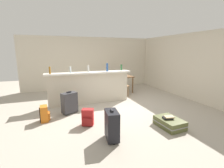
# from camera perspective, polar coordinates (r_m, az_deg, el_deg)

# --- Properties ---
(ground_plane) EXTENTS (13.00, 13.00, 0.05)m
(ground_plane) POSITION_cam_1_polar(r_m,az_deg,el_deg) (5.60, 0.52, -7.83)
(ground_plane) COLOR #ADA393
(wall_back) EXTENTS (6.60, 0.10, 2.50)m
(wall_back) POSITION_cam_1_polar(r_m,az_deg,el_deg) (8.23, -7.02, 7.38)
(wall_back) COLOR beige
(wall_back) RESTS_ON ground_plane
(wall_right) EXTENTS (0.10, 6.00, 2.50)m
(wall_right) POSITION_cam_1_polar(r_m,az_deg,el_deg) (7.21, 23.09, 5.98)
(wall_right) COLOR beige
(wall_right) RESTS_ON ground_plane
(partition_half_wall) EXTENTS (2.80, 0.20, 1.07)m
(partition_half_wall) POSITION_cam_1_polar(r_m,az_deg,el_deg) (5.77, -7.80, -1.57)
(partition_half_wall) COLOR beige
(partition_half_wall) RESTS_ON ground_plane
(bar_countertop) EXTENTS (2.96, 0.40, 0.05)m
(bar_countertop) POSITION_cam_1_polar(r_m,az_deg,el_deg) (5.67, -7.95, 3.94)
(bar_countertop) COLOR white
(bar_countertop) RESTS_ON partition_half_wall
(bottle_amber) EXTENTS (0.06, 0.06, 0.23)m
(bottle_amber) POSITION_cam_1_polar(r_m,az_deg,el_deg) (5.46, -21.03, 4.51)
(bottle_amber) COLOR #9E661E
(bottle_amber) RESTS_ON bar_countertop
(bottle_clear) EXTENTS (0.06, 0.06, 0.21)m
(bottle_clear) POSITION_cam_1_polar(r_m,az_deg,el_deg) (5.54, -14.41, 4.88)
(bottle_clear) COLOR silver
(bottle_clear) RESTS_ON bar_countertop
(bottle_white) EXTENTS (0.06, 0.06, 0.24)m
(bottle_white) POSITION_cam_1_polar(r_m,az_deg,el_deg) (5.59, -8.33, 5.30)
(bottle_white) COLOR silver
(bottle_white) RESTS_ON bar_countertop
(bottle_blue) EXTENTS (0.07, 0.07, 0.29)m
(bottle_blue) POSITION_cam_1_polar(r_m,az_deg,el_deg) (5.78, -1.70, 5.88)
(bottle_blue) COLOR #284C89
(bottle_blue) RESTS_ON bar_countertop
(bottle_green) EXTENTS (0.06, 0.06, 0.22)m
(bottle_green) POSITION_cam_1_polar(r_m,az_deg,el_deg) (6.11, 3.30, 5.85)
(bottle_green) COLOR #2D6B38
(bottle_green) RESTS_ON bar_countertop
(dining_table) EXTENTS (1.10, 0.80, 0.74)m
(dining_table) POSITION_cam_1_polar(r_m,az_deg,el_deg) (7.24, 2.65, 2.09)
(dining_table) COLOR brown
(dining_table) RESTS_ON ground_plane
(dining_chair_near_partition) EXTENTS (0.45, 0.45, 0.93)m
(dining_chair_near_partition) POSITION_cam_1_polar(r_m,az_deg,el_deg) (6.76, 3.78, 0.28)
(dining_chair_near_partition) COLOR #9E754C
(dining_chair_near_partition) RESTS_ON ground_plane
(dining_chair_far_side) EXTENTS (0.46, 0.46, 0.93)m
(dining_chair_far_side) POSITION_cam_1_polar(r_m,az_deg,el_deg) (7.76, 1.81, 1.74)
(dining_chair_far_side) COLOR #9E754C
(dining_chair_far_side) RESTS_ON ground_plane
(suitcase_flat_olive) EXTENTS (0.53, 0.84, 0.22)m
(suitcase_flat_olive) POSITION_cam_1_polar(r_m,az_deg,el_deg) (4.30, 19.54, -12.74)
(suitcase_flat_olive) COLOR #51562D
(suitcase_flat_olive) RESTS_ON ground_plane
(suitcase_upright_black) EXTENTS (0.30, 0.47, 0.67)m
(suitcase_upright_black) POSITION_cam_1_polar(r_m,az_deg,el_deg) (3.45, -0.04, -14.24)
(suitcase_upright_black) COLOR black
(suitcase_upright_black) RESTS_ON ground_plane
(backpack_orange) EXTENTS (0.26, 0.29, 0.42)m
(backpack_orange) POSITION_cam_1_polar(r_m,az_deg,el_deg) (4.69, -22.64, -9.68)
(backpack_orange) COLOR orange
(backpack_orange) RESTS_ON ground_plane
(backpack_red) EXTENTS (0.33, 0.31, 0.42)m
(backpack_red) POSITION_cam_1_polar(r_m,az_deg,el_deg) (4.17, -8.51, -11.57)
(backpack_red) COLOR red
(backpack_red) RESTS_ON ground_plane
(suitcase_upright_charcoal) EXTENTS (0.50, 0.40, 0.67)m
(suitcase_upright_charcoal) POSITION_cam_1_polar(r_m,az_deg,el_deg) (4.99, -14.73, -6.35)
(suitcase_upright_charcoal) COLOR #38383D
(suitcase_upright_charcoal) RESTS_ON ground_plane
(book_stack) EXTENTS (0.28, 0.23, 0.06)m
(book_stack) POSITION_cam_1_polar(r_m,az_deg,el_deg) (4.23, 19.18, -11.04)
(book_stack) COLOR black
(book_stack) RESTS_ON suitcase_flat_olive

